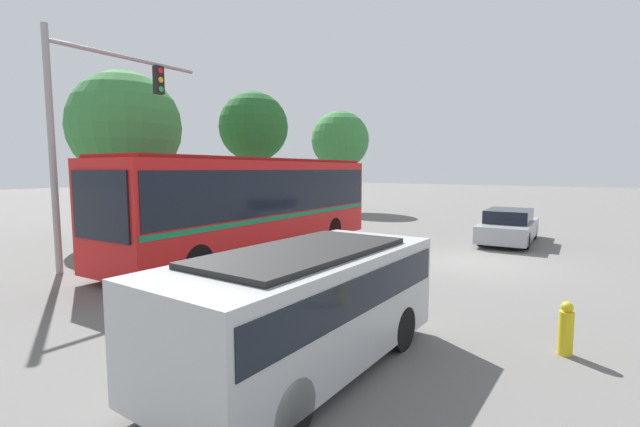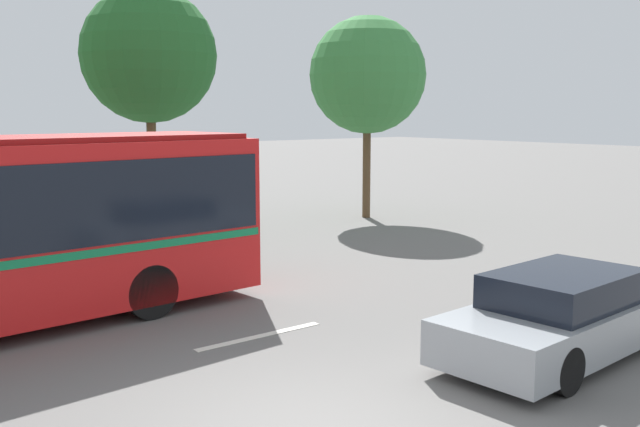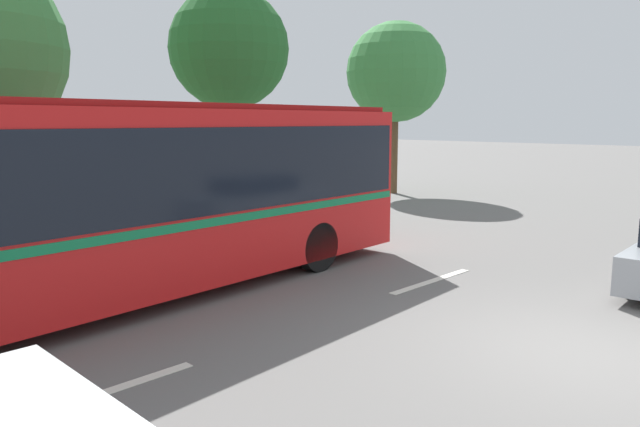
# 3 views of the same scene
# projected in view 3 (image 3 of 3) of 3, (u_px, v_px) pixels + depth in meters

# --- Properties ---
(ground_plane) EXTENTS (140.00, 140.00, 0.00)m
(ground_plane) POSITION_uv_depth(u_px,v_px,m) (587.00, 354.00, 7.70)
(ground_plane) COLOR slate
(city_bus) EXTENTS (11.56, 3.34, 3.29)m
(city_bus) POSITION_uv_depth(u_px,v_px,m) (137.00, 189.00, 9.93)
(city_bus) COLOR red
(city_bus) RESTS_ON ground
(flowering_hedge) EXTENTS (7.29, 1.41, 1.63)m
(flowering_hedge) POSITION_uv_depth(u_px,v_px,m) (104.00, 210.00, 14.71)
(flowering_hedge) COLOR #286028
(flowering_hedge) RESTS_ON ground
(street_tree_centre) EXTENTS (3.91, 3.91, 7.28)m
(street_tree_centre) POSITION_uv_depth(u_px,v_px,m) (229.00, 49.00, 19.29)
(street_tree_centre) COLOR brown
(street_tree_centre) RESTS_ON ground
(street_tree_right) EXTENTS (4.03, 4.03, 6.97)m
(street_tree_right) POSITION_uv_depth(u_px,v_px,m) (396.00, 72.00, 24.03)
(street_tree_right) COLOR brown
(street_tree_right) RESTS_ON ground
(lane_stripe_near) EXTENTS (2.40, 0.16, 0.01)m
(lane_stripe_near) POSITION_uv_depth(u_px,v_px,m) (432.00, 281.00, 11.16)
(lane_stripe_near) COLOR silver
(lane_stripe_near) RESTS_ON ground
(lane_stripe_mid) EXTENTS (2.40, 0.16, 0.01)m
(lane_stripe_mid) POSITION_uv_depth(u_px,v_px,m) (96.00, 395.00, 6.52)
(lane_stripe_mid) COLOR silver
(lane_stripe_mid) RESTS_ON ground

